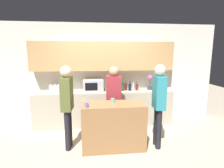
# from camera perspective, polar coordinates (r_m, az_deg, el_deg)

# --- Properties ---
(ground_plane) EXTENTS (14.00, 14.00, 0.00)m
(ground_plane) POSITION_cam_1_polar(r_m,az_deg,el_deg) (3.68, -0.99, -21.14)
(ground_plane) COLOR #BCAD93
(back_wall) EXTENTS (6.40, 0.40, 2.70)m
(back_wall) POSITION_cam_1_polar(r_m,az_deg,el_deg) (4.82, -2.92, 5.67)
(back_wall) COLOR silver
(back_wall) RESTS_ON ground_plane
(back_counter) EXTENTS (3.60, 0.62, 0.92)m
(back_counter) POSITION_cam_1_polar(r_m,az_deg,el_deg) (4.76, -2.60, -7.65)
(back_counter) COLOR #B7AD99
(back_counter) RESTS_ON ground_plane
(kitchen_island) EXTENTS (1.24, 0.55, 0.92)m
(kitchen_island) POSITION_cam_1_polar(r_m,az_deg,el_deg) (3.61, 0.45, -13.51)
(kitchen_island) COLOR #996B42
(kitchen_island) RESTS_ON ground_plane
(microwave) EXTENTS (0.52, 0.39, 0.30)m
(microwave) POSITION_cam_1_polar(r_m,az_deg,el_deg) (4.63, -6.13, -0.41)
(microwave) COLOR #B7BABC
(microwave) RESTS_ON back_counter
(toaster) EXTENTS (0.26, 0.16, 0.18)m
(toaster) POSITION_cam_1_polar(r_m,az_deg,el_deg) (4.74, -18.16, -1.34)
(toaster) COLOR silver
(toaster) RESTS_ON back_counter
(potted_plant) EXTENTS (0.14, 0.14, 0.39)m
(potted_plant) POSITION_cam_1_polar(r_m,az_deg,el_deg) (4.88, 12.34, 0.52)
(potted_plant) COLOR #333D4C
(potted_plant) RESTS_ON back_counter
(bottle_0) EXTENTS (0.06, 0.06, 0.26)m
(bottle_0) POSITION_cam_1_polar(r_m,az_deg,el_deg) (4.67, 1.03, -0.88)
(bottle_0) COLOR #472814
(bottle_0) RESTS_ON back_counter
(bottle_1) EXTENTS (0.07, 0.07, 0.28)m
(bottle_1) POSITION_cam_1_polar(r_m,az_deg,el_deg) (4.73, 2.22, -0.67)
(bottle_1) COLOR #472814
(bottle_1) RESTS_ON back_counter
(bottle_2) EXTENTS (0.08, 0.08, 0.31)m
(bottle_2) POSITION_cam_1_polar(r_m,az_deg,el_deg) (4.62, 3.50, -0.79)
(bottle_2) COLOR #194723
(bottle_2) RESTS_ON back_counter
(bottle_3) EXTENTS (0.08, 0.08, 0.26)m
(bottle_3) POSITION_cam_1_polar(r_m,az_deg,el_deg) (4.72, 4.52, -0.83)
(bottle_3) COLOR maroon
(bottle_3) RESTS_ON back_counter
(bottle_4) EXTENTS (0.07, 0.07, 0.25)m
(bottle_4) POSITION_cam_1_polar(r_m,az_deg,el_deg) (4.67, 5.84, -0.98)
(bottle_4) COLOR black
(bottle_4) RESTS_ON back_counter
(bottle_5) EXTENTS (0.07, 0.07, 0.24)m
(bottle_5) POSITION_cam_1_polar(r_m,az_deg,el_deg) (4.72, 6.97, -0.94)
(bottle_5) COLOR silver
(bottle_5) RESTS_ON back_counter
(bottle_6) EXTENTS (0.08, 0.08, 0.24)m
(bottle_6) POSITION_cam_1_polar(r_m,az_deg,el_deg) (4.76, 8.13, -0.89)
(bottle_6) COLOR maroon
(bottle_6) RESTS_ON back_counter
(cup_0) EXTENTS (0.08, 0.08, 0.09)m
(cup_0) POSITION_cam_1_polar(r_m,az_deg,el_deg) (3.52, 0.24, -5.38)
(cup_0) COLOR #75A99A
(cup_0) RESTS_ON kitchen_island
(cup_1) EXTENTS (0.07, 0.07, 0.09)m
(cup_1) POSITION_cam_1_polar(r_m,az_deg,el_deg) (3.26, -8.27, -6.75)
(cup_1) COLOR #726ACE
(cup_1) RESTS_ON kitchen_island
(person_left) EXTENTS (0.22, 0.35, 1.67)m
(person_left) POSITION_cam_1_polar(r_m,az_deg,el_deg) (3.52, -14.45, -5.26)
(person_left) COLOR black
(person_left) RESTS_ON ground_plane
(person_center) EXTENTS (0.36, 0.24, 1.62)m
(person_center) POSITION_cam_1_polar(r_m,az_deg,el_deg) (3.96, 0.63, -3.76)
(person_center) COLOR black
(person_center) RESTS_ON ground_plane
(person_right) EXTENTS (0.22, 0.35, 1.69)m
(person_right) POSITION_cam_1_polar(r_m,az_deg,el_deg) (3.59, 15.04, -4.75)
(person_right) COLOR black
(person_right) RESTS_ON ground_plane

